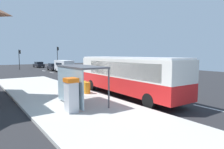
% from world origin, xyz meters
% --- Properties ---
extents(ground_plane, '(56.00, 92.00, 0.04)m').
position_xyz_m(ground_plane, '(0.00, 14.00, -0.02)').
color(ground_plane, '#262628').
extents(sidewalk_platform, '(6.20, 30.00, 0.18)m').
position_xyz_m(sidewalk_platform, '(-6.40, 2.00, 0.09)').
color(sidewalk_platform, beige).
rests_on(sidewalk_platform, ground).
extents(lane_stripe_seg_0, '(0.16, 2.20, 0.01)m').
position_xyz_m(lane_stripe_seg_0, '(0.25, -6.00, 0.01)').
color(lane_stripe_seg_0, silver).
rests_on(lane_stripe_seg_0, ground).
extents(lane_stripe_seg_1, '(0.16, 2.20, 0.01)m').
position_xyz_m(lane_stripe_seg_1, '(0.25, -1.00, 0.01)').
color(lane_stripe_seg_1, silver).
rests_on(lane_stripe_seg_1, ground).
extents(lane_stripe_seg_2, '(0.16, 2.20, 0.01)m').
position_xyz_m(lane_stripe_seg_2, '(0.25, 4.00, 0.01)').
color(lane_stripe_seg_2, silver).
rests_on(lane_stripe_seg_2, ground).
extents(lane_stripe_seg_3, '(0.16, 2.20, 0.01)m').
position_xyz_m(lane_stripe_seg_3, '(0.25, 9.00, 0.01)').
color(lane_stripe_seg_3, silver).
rests_on(lane_stripe_seg_3, ground).
extents(lane_stripe_seg_4, '(0.16, 2.20, 0.01)m').
position_xyz_m(lane_stripe_seg_4, '(0.25, 14.00, 0.01)').
color(lane_stripe_seg_4, silver).
rests_on(lane_stripe_seg_4, ground).
extents(lane_stripe_seg_5, '(0.16, 2.20, 0.01)m').
position_xyz_m(lane_stripe_seg_5, '(0.25, 19.00, 0.01)').
color(lane_stripe_seg_5, silver).
rests_on(lane_stripe_seg_5, ground).
extents(lane_stripe_seg_6, '(0.16, 2.20, 0.01)m').
position_xyz_m(lane_stripe_seg_6, '(0.25, 24.00, 0.01)').
color(lane_stripe_seg_6, silver).
rests_on(lane_stripe_seg_6, ground).
extents(lane_stripe_seg_7, '(0.16, 2.20, 0.01)m').
position_xyz_m(lane_stripe_seg_7, '(0.25, 29.00, 0.01)').
color(lane_stripe_seg_7, silver).
rests_on(lane_stripe_seg_7, ground).
extents(bus, '(2.92, 11.09, 3.21)m').
position_xyz_m(bus, '(-1.71, -0.11, 1.84)').
color(bus, red).
rests_on(bus, ground).
extents(white_van, '(2.11, 5.24, 2.30)m').
position_xyz_m(white_van, '(2.20, 22.77, 1.34)').
color(white_van, white).
rests_on(white_van, ground).
extents(sedan_near, '(1.97, 4.46, 1.52)m').
position_xyz_m(sedan_near, '(2.30, 40.31, 0.79)').
color(sedan_near, black).
rests_on(sedan_near, ground).
extents(sedan_far, '(2.00, 4.48, 1.52)m').
position_xyz_m(sedan_far, '(2.30, 28.76, 0.79)').
color(sedan_far, black).
rests_on(sedan_far, ground).
extents(ticket_machine, '(0.66, 0.76, 1.94)m').
position_xyz_m(ticket_machine, '(-7.42, -2.10, 1.17)').
color(ticket_machine, silver).
rests_on(ticket_machine, sidewalk_platform).
extents(recycling_bin_orange, '(0.52, 0.52, 0.95)m').
position_xyz_m(recycling_bin_orange, '(-4.20, 1.98, 0.66)').
color(recycling_bin_orange, orange).
rests_on(recycling_bin_orange, sidewalk_platform).
extents(recycling_bin_yellow, '(0.52, 0.52, 0.95)m').
position_xyz_m(recycling_bin_yellow, '(-4.20, 2.68, 0.66)').
color(recycling_bin_yellow, yellow).
rests_on(recycling_bin_yellow, sidewalk_platform).
extents(traffic_light_near_side, '(0.49, 0.28, 5.34)m').
position_xyz_m(traffic_light_near_side, '(5.50, 34.81, 3.53)').
color(traffic_light_near_side, '#2D2D2D').
rests_on(traffic_light_near_side, ground).
extents(traffic_light_far_side, '(0.49, 0.28, 4.50)m').
position_xyz_m(traffic_light_far_side, '(-3.09, 35.61, 3.02)').
color(traffic_light_far_side, '#2D2D2D').
rests_on(traffic_light_far_side, ground).
extents(bus_shelter, '(1.80, 4.00, 2.50)m').
position_xyz_m(bus_shelter, '(-6.41, -0.76, 2.10)').
color(bus_shelter, '#4C4C51').
rests_on(bus_shelter, sidewalk_platform).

